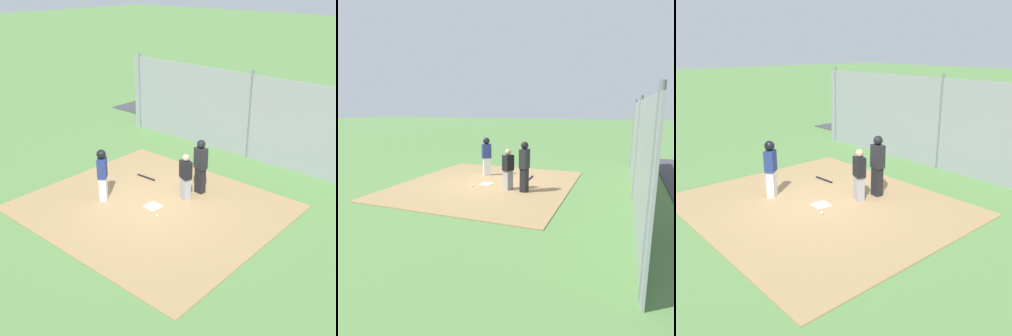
{
  "view_description": "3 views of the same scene",
  "coord_description": "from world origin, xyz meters",
  "views": [
    {
      "loc": [
        -8.02,
        8.48,
        6.47
      ],
      "look_at": [
        0.18,
        -0.9,
        0.96
      ],
      "focal_mm": 46.85,
      "sensor_mm": 36.0,
      "label": 1
    },
    {
      "loc": [
        -10.43,
        -4.87,
        2.98
      ],
      "look_at": [
        0.51,
        -0.62,
        0.62
      ],
      "focal_mm": 32.31,
      "sensor_mm": 36.0,
      "label": 2
    },
    {
      "loc": [
        -7.8,
        5.96,
        4.22
      ],
      "look_at": [
        0.03,
        -0.87,
        0.92
      ],
      "focal_mm": 41.02,
      "sensor_mm": 36.0,
      "label": 3
    }
  ],
  "objects": [
    {
      "name": "ground_plane",
      "position": [
        0.0,
        0.0,
        0.0
      ],
      "size": [
        140.0,
        140.0,
        0.0
      ],
      "primitive_type": "plane",
      "color": "#5B8947"
    },
    {
      "name": "baseball",
      "position": [
        -0.5,
        0.36,
        0.07
      ],
      "size": [
        0.07,
        0.07,
        0.07
      ],
      "primitive_type": "sphere",
      "color": "white",
      "rests_on": "dirt_infield"
    },
    {
      "name": "umpire",
      "position": [
        -0.48,
        -1.7,
        0.98
      ],
      "size": [
        0.41,
        0.31,
        1.79
      ],
      "rotation": [
        0.0,
        0.0,
        1.44
      ],
      "color": "black",
      "rests_on": "dirt_infield"
    },
    {
      "name": "home_plate",
      "position": [
        0.0,
        0.0,
        0.04
      ],
      "size": [
        0.47,
        0.47,
        0.02
      ],
      "primitive_type": "cube",
      "rotation": [
        0.0,
        0.0,
        -0.07
      ],
      "color": "white",
      "rests_on": "dirt_infield"
    },
    {
      "name": "runner",
      "position": [
        1.46,
        0.67,
        0.98
      ],
      "size": [
        0.44,
        0.46,
        1.67
      ],
      "rotation": [
        0.0,
        0.0,
        3.83
      ],
      "color": "silver",
      "rests_on": "dirt_infield"
    },
    {
      "name": "baseball_bat",
      "position": [
        1.56,
        -1.33,
        0.06
      ],
      "size": [
        0.77,
        0.1,
        0.06
      ],
      "primitive_type": "cylinder",
      "rotation": [
        0.0,
        1.57,
        3.19
      ],
      "color": "black",
      "rests_on": "dirt_infield"
    },
    {
      "name": "dirt_infield",
      "position": [
        0.0,
        0.0,
        0.01
      ],
      "size": [
        7.2,
        6.4,
        0.03
      ],
      "primitive_type": "cube",
      "color": "#A88456",
      "rests_on": "ground_plane"
    },
    {
      "name": "backstop_fence",
      "position": [
        0.0,
        -5.32,
        1.6
      ],
      "size": [
        12.0,
        0.1,
        3.35
      ],
      "color": "#93999E",
      "rests_on": "ground_plane"
    },
    {
      "name": "catcher",
      "position": [
        -0.4,
        -1.06,
        0.79
      ],
      "size": [
        0.45,
        0.38,
        1.49
      ],
      "rotation": [
        0.0,
        0.0,
        1.2
      ],
      "color": "#9E9EA3",
      "rests_on": "dirt_infield"
    }
  ]
}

